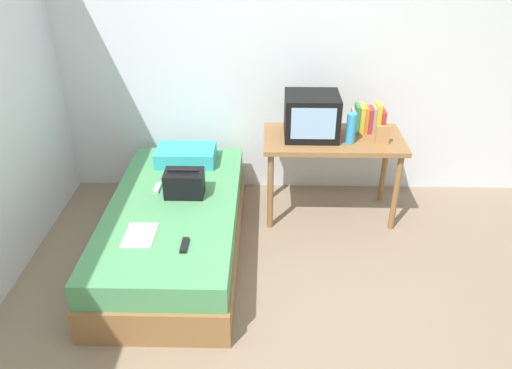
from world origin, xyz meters
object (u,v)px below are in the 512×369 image
object	(u,v)px
handbag	(184,183)
magazine	(140,235)
picture_frame	(383,135)
remote_silver	(157,188)
book_row	(368,119)
remote_dark	(184,245)
tv	(312,116)
water_bottle	(351,128)
bed	(175,228)
desk	(333,147)
pillow	(186,155)

from	to	relation	value
handbag	magazine	xyz separation A→B (m)	(-0.23, -0.56, -0.10)
picture_frame	remote_silver	distance (m)	1.85
book_row	remote_dark	bearing A→B (deg)	-137.31
tv	water_bottle	distance (m)	0.34
bed	desk	bearing A→B (deg)	25.64
desk	remote_dark	xyz separation A→B (m)	(-1.10, -1.16, -0.18)
picture_frame	desk	bearing A→B (deg)	161.49
pillow	remote_dark	xyz separation A→B (m)	(0.16, -1.23, -0.06)
bed	tv	xyz separation A→B (m)	(1.08, 0.63, 0.70)
bed	book_row	size ratio (longest dim) A/B	7.26
book_row	magazine	size ratio (longest dim) A/B	0.95
tv	remote_silver	size ratio (longest dim) A/B	3.06
desk	book_row	size ratio (longest dim) A/B	4.21
remote_dark	book_row	bearing A→B (deg)	42.69
water_bottle	book_row	bearing A→B (deg)	53.24
bed	handbag	xyz separation A→B (m)	(0.08, 0.13, 0.33)
picture_frame	remote_dark	distance (m)	1.83
desk	pillow	size ratio (longest dim) A/B	2.29
pillow	remote_silver	size ratio (longest dim) A/B	3.52
remote_dark	remote_silver	xyz separation A→B (m)	(-0.33, 0.75, 0.00)
desk	magazine	xyz separation A→B (m)	(-1.42, -1.04, -0.19)
book_row	magazine	distance (m)	2.11
pillow	magazine	bearing A→B (deg)	-98.21
bed	remote_dark	world-z (taller)	remote_dark
picture_frame	remote_silver	world-z (taller)	picture_frame
desk	remote_dark	world-z (taller)	desk
water_bottle	book_row	size ratio (longest dim) A/B	0.91
desk	bed	bearing A→B (deg)	-154.36
bed	book_row	xyz separation A→B (m)	(1.56, 0.74, 0.63)
pillow	handbag	size ratio (longest dim) A/B	1.69
remote_dark	tv	bearing A→B (deg)	52.35
remote_silver	pillow	bearing A→B (deg)	71.22
desk	magazine	world-z (taller)	desk
picture_frame	pillow	bearing A→B (deg)	173.00
desk	remote_dark	size ratio (longest dim) A/B	7.44
water_bottle	pillow	world-z (taller)	water_bottle
handbag	desk	bearing A→B (deg)	21.99
remote_silver	tv	bearing A→B (deg)	18.91
book_row	remote_dark	world-z (taller)	book_row
bed	picture_frame	distance (m)	1.81
bed	desk	world-z (taller)	desk
picture_frame	remote_dark	bearing A→B (deg)	-144.99
bed	pillow	bearing A→B (deg)	89.38
desk	pillow	world-z (taller)	desk
picture_frame	remote_silver	xyz separation A→B (m)	(-1.80, -0.28, -0.36)
pillow	remote_silver	bearing A→B (deg)	-108.78
bed	pillow	size ratio (longest dim) A/B	3.94
water_bottle	magazine	size ratio (longest dim) A/B	0.87
remote_dark	magazine	bearing A→B (deg)	160.13
bed	magazine	size ratio (longest dim) A/B	6.90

